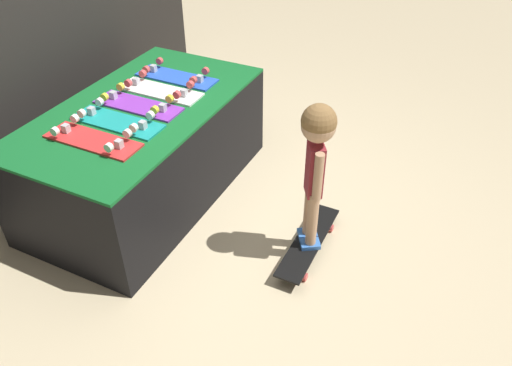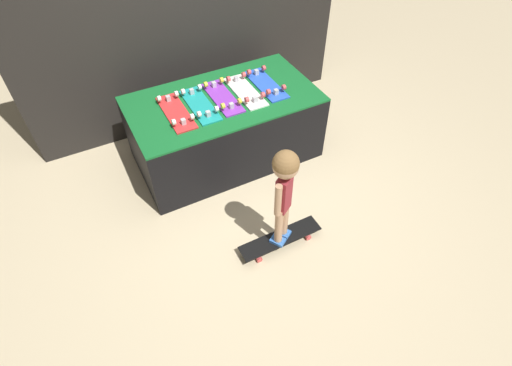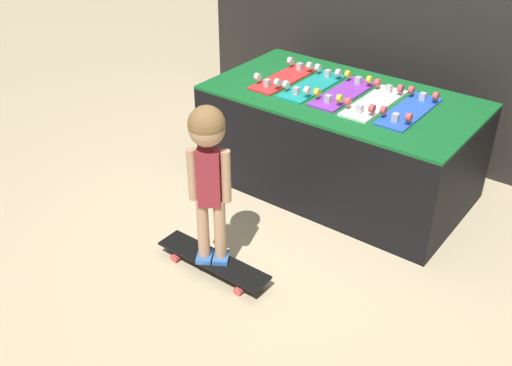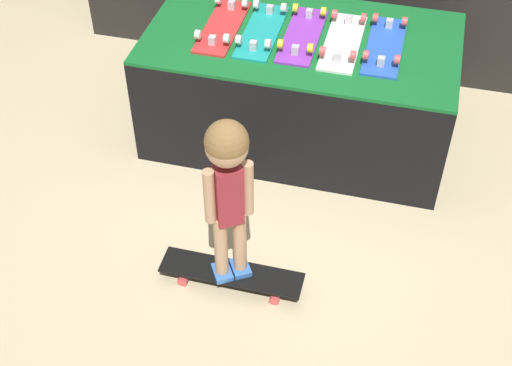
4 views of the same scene
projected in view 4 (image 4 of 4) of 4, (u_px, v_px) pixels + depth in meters
name	position (u px, v px, depth m)	size (l,w,h in m)	color
ground_plane	(275.00, 199.00, 4.22)	(16.00, 16.00, 0.00)	beige
display_rack	(300.00, 87.00, 4.41)	(1.83, 1.01, 0.72)	black
skateboard_red_on_rack	(222.00, 25.00, 4.22)	(0.20, 0.62, 0.09)	red
skateboard_teal_on_rack	(262.00, 30.00, 4.18)	(0.20, 0.62, 0.09)	teal
skateboard_purple_on_rack	(302.00, 34.00, 4.15)	(0.20, 0.62, 0.09)	purple
skateboard_white_on_rack	(343.00, 41.00, 4.10)	(0.20, 0.62, 0.09)	white
skateboard_blue_on_rack	(385.00, 45.00, 4.07)	(0.20, 0.62, 0.09)	blue
skateboard_on_floor	(232.00, 274.00, 3.72)	(0.75, 0.18, 0.09)	black
child	(228.00, 175.00, 3.22)	(0.22, 0.20, 0.99)	#3870C6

